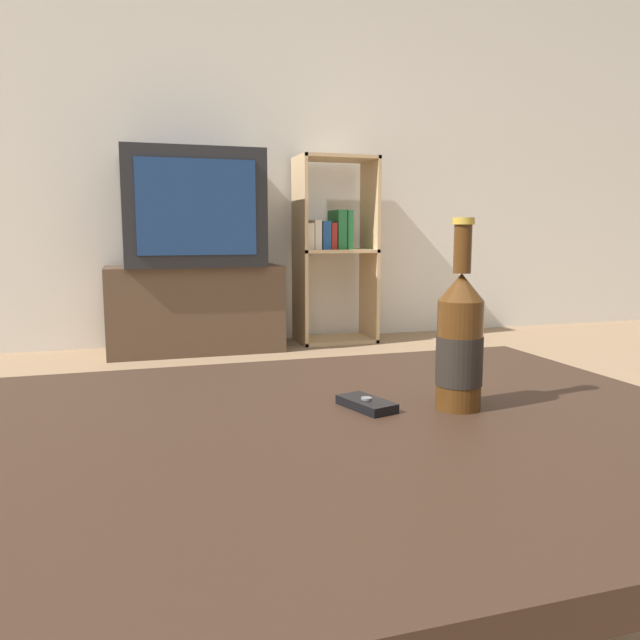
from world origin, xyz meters
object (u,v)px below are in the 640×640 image
(bookshelf, at_px, (333,245))
(cell_phone, at_px, (367,404))
(television, at_px, (192,209))
(tv_stand, at_px, (195,309))
(beer_bottle, at_px, (460,343))

(bookshelf, bearing_deg, cell_phone, -107.52)
(television, relative_size, cell_phone, 7.07)
(television, bearing_deg, cell_phone, -90.58)
(tv_stand, distance_m, beer_bottle, 2.75)
(television, bearing_deg, beer_bottle, -87.79)
(tv_stand, bearing_deg, cell_phone, -90.58)
(tv_stand, bearing_deg, television, -90.00)
(beer_bottle, bearing_deg, tv_stand, 92.20)
(television, relative_size, beer_bottle, 2.61)
(television, bearing_deg, bookshelf, 4.40)
(tv_stand, distance_m, television, 0.56)
(television, xyz_separation_m, beer_bottle, (0.11, -2.73, -0.29))
(beer_bottle, bearing_deg, television, 92.21)
(tv_stand, distance_m, cell_phone, 2.70)
(cell_phone, bearing_deg, beer_bottle, -33.60)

